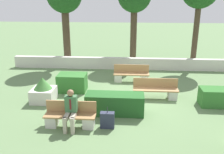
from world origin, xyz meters
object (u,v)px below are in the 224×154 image
planter_corner_left (43,91)px  bench_front (70,118)px  bench_right_side (155,91)px  person_seated_man (70,108)px  suitcase (107,120)px  bench_left_side (131,75)px

planter_corner_left → bench_front: bearing=-51.1°
bench_front → bench_right_side: (3.03, 2.57, 0.01)m
bench_right_side → planter_corner_left: planter_corner_left is taller
person_seated_man → suitcase: size_ratio=1.76×
planter_corner_left → suitcase: 3.40m
planter_corner_left → bench_right_side: bearing=8.0°
bench_left_side → suitcase: (-0.79, -4.66, -0.04)m
suitcase → person_seated_man: bearing=-174.3°
bench_front → planter_corner_left: (-1.55, 1.92, 0.15)m
bench_left_side → bench_right_side: (1.01, -2.07, 0.00)m
bench_left_side → suitcase: size_ratio=2.36×
bench_left_side → planter_corner_left: size_ratio=1.71×
suitcase → planter_corner_left: bearing=145.1°
bench_left_side → suitcase: 4.72m
bench_front → person_seated_man: (0.06, -0.13, 0.41)m
bench_front → person_seated_man: bearing=-67.0°
bench_front → bench_right_side: 3.97m
bench_front → bench_right_side: size_ratio=0.90×
person_seated_man → planter_corner_left: (-1.61, 2.06, -0.26)m
suitcase → bench_front: bearing=179.1°
person_seated_man → suitcase: 1.26m
bench_front → suitcase: bench_front is taller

